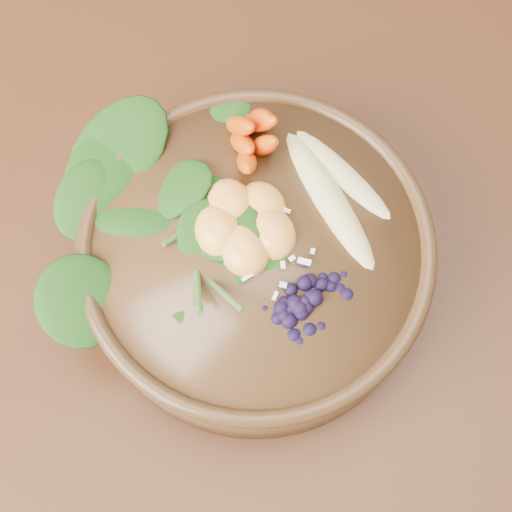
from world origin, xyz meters
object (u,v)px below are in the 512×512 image
dining_table (441,71)px  carrot_cluster (254,116)px  kale_heap (165,206)px  mandarin_cluster (245,218)px  stoneware_bowl (256,261)px  banana_halves (338,179)px  blueberry_pile (305,293)px

dining_table → carrot_cluster: bearing=-161.2°
kale_heap → dining_table: bearing=19.7°
kale_heap → mandarin_cluster: 0.06m
dining_table → stoneware_bowl: bearing=-149.9°
dining_table → banana_halves: banana_halves is taller
carrot_cluster → blueberry_pile: bearing=-109.5°
dining_table → stoneware_bowl: (-0.29, -0.17, 0.13)m
stoneware_bowl → carrot_cluster: bearing=68.2°
kale_heap → carrot_cluster: carrot_cluster is taller
banana_halves → blueberry_pile: 0.09m
dining_table → mandarin_cluster: mandarin_cluster is taller
carrot_cluster → blueberry_pile: size_ratio=0.60×
dining_table → banana_halves: bearing=-145.4°
dining_table → kale_heap: bearing=-160.3°
stoneware_bowl → kale_heap: size_ratio=1.53×
stoneware_bowl → carrot_cluster: 0.11m
stoneware_bowl → kale_heap: kale_heap is taller
stoneware_bowl → kale_heap: bearing=138.8°
kale_heap → banana_halves: (0.13, -0.03, -0.01)m
carrot_cluster → banana_halves: 0.08m
dining_table → banana_halves: size_ratio=10.47×
stoneware_bowl → mandarin_cluster: bearing=95.6°
kale_heap → carrot_cluster: bearing=22.4°
banana_halves → dining_table: bearing=22.6°
carrot_cluster → blueberry_pile: 0.13m
carrot_cluster → stoneware_bowl: bearing=-123.7°
mandarin_cluster → kale_heap: bearing=150.1°
stoneware_bowl → carrot_cluster: size_ratio=3.62×
stoneware_bowl → blueberry_pile: blueberry_pile is taller
stoneware_bowl → blueberry_pile: (0.01, -0.05, 0.05)m
stoneware_bowl → mandarin_cluster: 0.05m
stoneware_bowl → dining_table: bearing=30.1°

